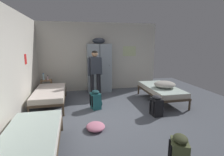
{
  "coord_description": "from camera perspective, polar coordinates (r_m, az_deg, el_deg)",
  "views": [
    {
      "loc": [
        -1.03,
        -4.37,
        1.91
      ],
      "look_at": [
        0.0,
        0.26,
        0.95
      ],
      "focal_mm": 28.51,
      "sensor_mm": 36.0,
      "label": 1
    }
  ],
  "objects": [
    {
      "name": "bed_left_front",
      "position": [
        3.31,
        -24.68,
        -17.25
      ],
      "size": [
        0.9,
        1.9,
        0.49
      ],
      "color": "#473828",
      "rests_on": "ground_plane"
    },
    {
      "name": "clothes_pile_pink",
      "position": [
        4.12,
        -5.29,
        -15.24
      ],
      "size": [
        0.42,
        0.49,
        0.13
      ],
      "color": "pink",
      "rests_on": "ground_plane"
    },
    {
      "name": "backpack_black",
      "position": [
        4.89,
        14.15,
        -8.67
      ],
      "size": [
        0.35,
        0.33,
        0.55
      ],
      "color": "black",
      "rests_on": "ground_plane"
    },
    {
      "name": "backpack_teal",
      "position": [
        5.23,
        -5.17,
        -7.0
      ],
      "size": [
        0.38,
        0.36,
        0.55
      ],
      "color": "#23666B",
      "rests_on": "ground_plane"
    },
    {
      "name": "lotion_bottle",
      "position": [
        6.77,
        -19.9,
        -0.01
      ],
      "size": [
        0.06,
        0.06,
        0.17
      ],
      "color": "beige",
      "rests_on": "shelf_unit"
    },
    {
      "name": "bed_right",
      "position": [
        6.03,
        15.41,
        -3.68
      ],
      "size": [
        0.9,
        1.9,
        0.49
      ],
      "color": "#473828",
      "rests_on": "ground_plane"
    },
    {
      "name": "bed_left_rear",
      "position": [
        5.73,
        -19.3,
        -4.7
      ],
      "size": [
        0.9,
        1.9,
        0.49
      ],
      "color": "#473828",
      "rests_on": "ground_plane"
    },
    {
      "name": "room_backdrop",
      "position": [
        5.67,
        -14.51,
        5.18
      ],
      "size": [
        4.72,
        5.34,
        2.66
      ],
      "color": "beige",
      "rests_on": "ground_plane"
    },
    {
      "name": "ground_plane",
      "position": [
        4.88,
        0.68,
        -11.61
      ],
      "size": [
        8.45,
        8.45,
        0.0
      ],
      "primitive_type": "plane",
      "color": "#565B66"
    },
    {
      "name": "locker_bank",
      "position": [
        6.87,
        -4.16,
        3.53
      ],
      "size": [
        0.9,
        0.55,
        2.07
      ],
      "color": "#8C99A3",
      "rests_on": "ground_plane"
    },
    {
      "name": "bedding_heap",
      "position": [
        5.87,
        16.55,
        -1.98
      ],
      "size": [
        0.67,
        0.64,
        0.21
      ],
      "color": "#B7B2A8",
      "rests_on": "bed_right"
    },
    {
      "name": "backpack_olive",
      "position": [
        3.1,
        20.94,
        -21.59
      ],
      "size": [
        0.4,
        0.39,
        0.55
      ],
      "color": "#566038",
      "rests_on": "ground_plane"
    },
    {
      "name": "water_bottle",
      "position": [
        6.84,
        -21.11,
        0.33
      ],
      "size": [
        0.07,
        0.07,
        0.25
      ],
      "color": "#B2DBEA",
      "rests_on": "shelf_unit"
    },
    {
      "name": "shelf_unit",
      "position": [
        6.88,
        -20.27,
        -2.43
      ],
      "size": [
        0.38,
        0.3,
        0.57
      ],
      "color": "#99704C",
      "rests_on": "ground_plane"
    },
    {
      "name": "person_traveler",
      "position": [
        6.09,
        -5.48,
        2.64
      ],
      "size": [
        0.5,
        0.28,
        1.63
      ],
      "color": "black",
      "rests_on": "ground_plane"
    }
  ]
}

